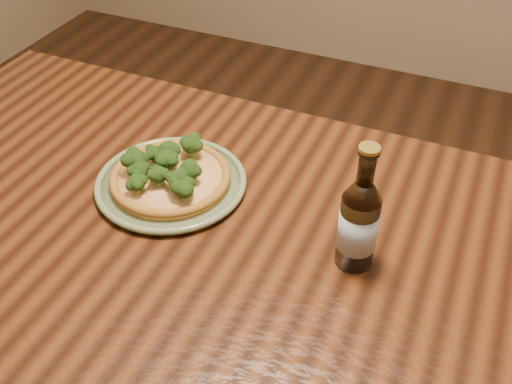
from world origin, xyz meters
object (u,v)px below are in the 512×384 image
at_px(pizza, 170,175).
at_px(beer_bottle, 359,222).
at_px(plate, 171,183).
at_px(table, 222,274).

height_order(pizza, beer_bottle, beer_bottle).
xyz_separation_m(plate, pizza, (-0.00, -0.00, 0.02)).
xyz_separation_m(table, pizza, (-0.15, 0.09, 0.12)).
relative_size(table, plate, 5.38).
height_order(plate, beer_bottle, beer_bottle).
relative_size(table, pizza, 6.77).
bearing_deg(table, pizza, 149.10).
bearing_deg(plate, table, -31.32).
bearing_deg(pizza, table, -30.90).
xyz_separation_m(table, beer_bottle, (0.23, 0.04, 0.18)).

